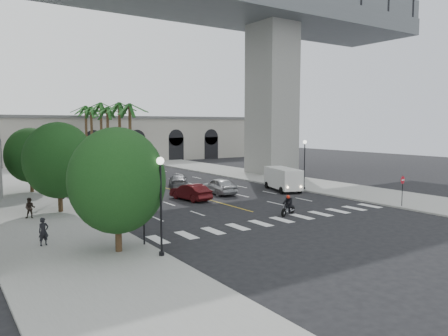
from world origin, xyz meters
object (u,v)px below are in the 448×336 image
pedestrian_a (44,232)px  pedestrian_b (30,208)px  lamp_post_right (305,160)px  car_e (136,185)px  lamp_post_left_near (161,198)px  lamp_post_left_far (62,166)px  cargo_van (283,178)px  car_a (219,186)px  motorcycle_rider (289,206)px  car_c (116,195)px  car_b (190,192)px  traffic_signal_far (119,194)px  do_not_enter_sign (403,185)px  traffic_signal_near (144,204)px  car_d (178,181)px

pedestrian_a → pedestrian_b: pedestrian_a is taller
lamp_post_right → car_e: bearing=148.6°
lamp_post_left_near → lamp_post_left_far: (0.00, 21.00, 0.00)m
cargo_van → lamp_post_left_far: bearing=179.3°
car_a → pedestrian_a: 21.66m
car_e → pedestrian_a: size_ratio=2.64×
motorcycle_rider → pedestrian_a: (-17.74, 0.90, 0.24)m
lamp_post_left_far → car_c: size_ratio=1.02×
motorcycle_rider → car_b: 10.51m
lamp_post_right → car_c: 19.72m
motorcycle_rider → car_c: size_ratio=0.39×
lamp_post_left_near → pedestrian_a: (-4.75, 5.45, -2.27)m
lamp_post_left_far → car_e: bearing=9.3°
traffic_signal_far → car_b: 12.83m
lamp_post_right → do_not_enter_sign: 11.58m
traffic_signal_far → car_e: size_ratio=0.86×
lamp_post_left_far → traffic_signal_near: (0.10, -18.50, -0.71)m
car_a → motorcycle_rider: bearing=88.5°
traffic_signal_near → motorcycle_rider: size_ratio=1.78×
car_d → car_e: bearing=30.4°
traffic_signal_far → motorcycle_rider: (12.89, -1.95, -1.80)m
do_not_enter_sign → motorcycle_rider: bearing=153.6°
traffic_signal_near → do_not_enter_sign: bearing=-2.5°
lamp_post_left_near → car_e: lamp_post_left_near is taller
car_b → traffic_signal_far: bearing=31.8°
car_d → cargo_van: size_ratio=0.81×
motorcycle_rider → cargo_van: bearing=28.1°
car_a → car_c: car_a is taller
car_e → lamp_post_left_far: bearing=2.1°
lamp_post_right → car_e: size_ratio=1.26×
motorcycle_rider → car_e: size_ratio=0.48×
lamp_post_left_near → motorcycle_rider: size_ratio=2.60×
car_e → do_not_enter_sign: bearing=119.3°
lamp_post_left_near → car_d: (12.90, 22.76, -2.52)m
car_c → traffic_signal_near: bearing=58.9°
car_b → do_not_enter_sign: size_ratio=1.72×
car_d → pedestrian_a: size_ratio=2.99×
lamp_post_left_near → car_c: bearing=77.9°
pedestrian_a → lamp_post_right: bearing=2.0°
lamp_post_left_near → car_c: lamp_post_left_near is taller
lamp_post_left_near → motorcycle_rider: 13.99m
car_b → cargo_van: bearing=170.3°
lamp_post_right → do_not_enter_sign: lamp_post_right is taller
lamp_post_left_near → pedestrian_b: (-4.07, 13.59, -2.31)m
cargo_van → pedestrian_a: (-25.64, -8.75, -0.38)m
traffic_signal_far → pedestrian_a: (-4.85, -1.05, -1.56)m
lamp_post_right → traffic_signal_far: (-22.70, -6.50, -0.71)m
cargo_van → pedestrian_b: bearing=-161.3°
traffic_signal_near → car_d: size_ratio=0.76×
car_c → lamp_post_left_near: bearing=60.5°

